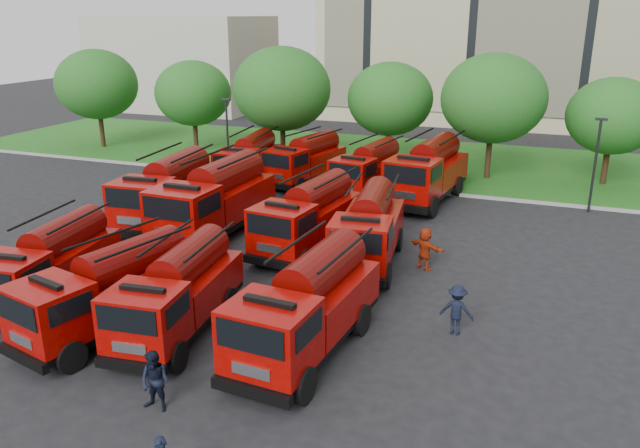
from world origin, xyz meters
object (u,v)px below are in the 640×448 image
at_px(fire_truck_4, 168,191).
at_px(firefighter_5, 424,269).
at_px(firefighter_1, 158,409).
at_px(fire_truck_6, 308,216).
at_px(fire_truck_5, 215,200).
at_px(fire_truck_8, 250,160).
at_px(fire_truck_3, 307,306).
at_px(fire_truck_7, 369,228).
at_px(fire_truck_10, 369,169).
at_px(fire_truck_11, 428,171).
at_px(firefighter_2, 307,349).
at_px(firefighter_3, 455,333).
at_px(fire_truck_9, 306,160).
at_px(firefighter_4, 208,272).
at_px(fire_truck_0, 51,262).
at_px(fire_truck_1, 110,290).
at_px(fire_truck_2, 178,292).

distance_m(fire_truck_4, firefighter_5, 13.68).
bearing_deg(firefighter_1, fire_truck_6, 94.33).
relative_size(fire_truck_5, fire_truck_8, 1.15).
bearing_deg(firefighter_5, fire_truck_5, 23.70).
bearing_deg(fire_truck_3, fire_truck_5, 137.79).
xyz_separation_m(fire_truck_8, firefighter_5, (13.14, -9.93, -1.54)).
bearing_deg(fire_truck_7, fire_truck_10, 98.67).
distance_m(fire_truck_4, firefighter_1, 16.45).
xyz_separation_m(fire_truck_3, fire_truck_11, (0.18, 18.03, 0.16)).
xyz_separation_m(firefighter_2, firefighter_5, (2.17, 7.95, 0.00)).
bearing_deg(fire_truck_5, fire_truck_7, -3.95).
bearing_deg(firefighter_5, firefighter_3, 139.40).
relative_size(fire_truck_9, firefighter_4, 3.94).
bearing_deg(fire_truck_0, firefighter_5, 25.18).
xyz_separation_m(fire_truck_1, firefighter_2, (6.59, 1.16, -1.50)).
height_order(fire_truck_6, fire_truck_7, fire_truck_6).
relative_size(fire_truck_8, firefighter_4, 3.96).
bearing_deg(fire_truck_4, firefighter_4, -49.27).
xyz_separation_m(fire_truck_11, firefighter_1, (-2.86, -22.35, -1.76)).
relative_size(fire_truck_3, firefighter_3, 4.09).
xyz_separation_m(fire_truck_11, firefighter_5, (1.92, -9.98, -1.76)).
xyz_separation_m(fire_truck_5, fire_truck_9, (0.37, 10.75, -0.30)).
xyz_separation_m(fire_truck_4, fire_truck_8, (0.36, 8.46, -0.17)).
bearing_deg(fire_truck_0, fire_truck_5, 68.73).
bearing_deg(fire_truck_0, fire_truck_3, -8.26).
relative_size(fire_truck_5, firefighter_4, 4.54).
bearing_deg(firefighter_5, fire_truck_0, 59.09).
height_order(fire_truck_2, fire_truck_4, fire_truck_4).
relative_size(fire_truck_8, firefighter_2, 3.90).
distance_m(fire_truck_10, firefighter_5, 11.96).
bearing_deg(fire_truck_0, fire_truck_6, 42.59).
bearing_deg(fire_truck_4, fire_truck_10, 43.71).
bearing_deg(fire_truck_4, firefighter_1, -62.67).
xyz_separation_m(fire_truck_7, fire_truck_9, (-7.51, 11.52, -0.05)).
xyz_separation_m(fire_truck_1, fire_truck_3, (6.65, 1.06, 0.10)).
bearing_deg(firefighter_1, fire_truck_9, 103.69).
relative_size(fire_truck_2, fire_truck_10, 0.98).
relative_size(firefighter_2, firefighter_4, 1.02).
height_order(fire_truck_7, fire_truck_8, fire_truck_7).
height_order(fire_truck_3, firefighter_4, fire_truck_3).
distance_m(fire_truck_6, firefighter_3, 9.55).
xyz_separation_m(fire_truck_8, firefighter_2, (10.97, -17.88, -1.54)).
xyz_separation_m(fire_truck_7, firefighter_5, (2.43, 0.14, -1.56)).
bearing_deg(fire_truck_5, fire_truck_3, -45.01).
bearing_deg(fire_truck_10, fire_truck_2, -84.14).
bearing_deg(fire_truck_3, fire_truck_8, 125.95).
distance_m(fire_truck_5, fire_truck_7, 7.91).
bearing_deg(fire_truck_10, firefighter_4, -92.24).
height_order(fire_truck_3, fire_truck_7, fire_truck_3).
bearing_deg(fire_truck_7, firefighter_3, -55.59).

